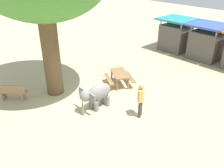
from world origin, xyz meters
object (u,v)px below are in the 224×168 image
Objects in this scene: elephant at (96,94)px; market_stall_teal at (175,36)px; picnic_table_far at (120,76)px; market_stall_blue at (206,44)px; wooden_bench at (12,92)px; person_handler at (141,98)px.

market_stall_teal reaches higher than elephant.
picnic_table_far is at bearing -158.59° from elephant.
elephant is 0.69× the size of market_stall_blue.
wooden_bench is 0.64× the size of picnic_table_far.
wooden_bench is at bearing 10.36° from person_handler.
market_stall_teal is 2.60m from market_stall_blue.
elephant is 10.21m from market_stall_teal.
market_stall_blue reaches higher than elephant.
market_stall_teal is at bearing 41.46° from wooden_bench.
market_stall_teal is (-2.36, 9.93, 0.36)m from elephant.
wooden_bench is 5.71m from picnic_table_far.
elephant reaches higher than wooden_bench.
person_handler is at bearing 1.17° from picnic_table_far.
elephant reaches higher than picnic_table_far.
person_handler is at bearing -64.65° from market_stall_teal.
market_stall_teal is at bearing 129.07° from picnic_table_far.
wooden_bench is 0.51× the size of market_stall_blue.
elephant is at bearing -76.61° from market_stall_teal.
wooden_bench is 13.13m from market_stall_blue.
picnic_table_far is 7.59m from market_stall_teal.
elephant is at bearing 4.51° from person_handler.
picnic_table_far is (-0.97, 2.48, -0.19)m from elephant.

